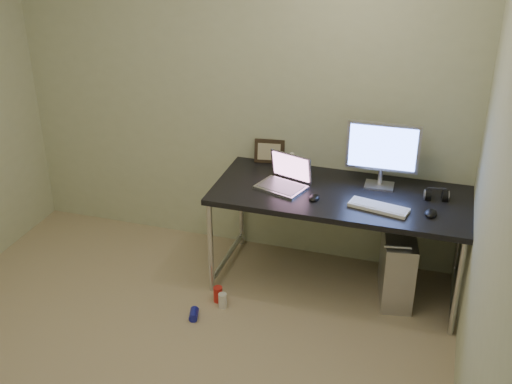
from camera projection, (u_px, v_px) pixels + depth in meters
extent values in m
cube|color=beige|center=(237.00, 95.00, 4.74)|extent=(3.50, 0.02, 2.50)
cube|color=beige|center=(490.00, 252.00, 2.78)|extent=(0.02, 3.50, 2.50)
cube|color=black|center=(340.00, 195.00, 4.41)|extent=(1.76, 0.77, 0.04)
cylinder|color=silver|center=(210.00, 248.00, 4.51)|extent=(0.04, 0.04, 0.71)
cylinder|color=silver|center=(241.00, 205.00, 5.09)|extent=(0.04, 0.04, 0.71)
cylinder|color=silver|center=(458.00, 289.00, 4.06)|extent=(0.04, 0.04, 0.71)
cylinder|color=silver|center=(460.00, 236.00, 4.65)|extent=(0.04, 0.04, 0.71)
cylinder|color=silver|center=(228.00, 256.00, 4.92)|extent=(0.04, 0.69, 0.04)
cylinder|color=silver|center=(453.00, 294.00, 4.48)|extent=(0.04, 0.69, 0.04)
cube|color=#B4B3B9|center=(397.00, 266.00, 4.49)|extent=(0.29, 0.51, 0.50)
cylinder|color=silver|center=(398.00, 247.00, 4.20)|extent=(0.18, 0.05, 0.02)
cylinder|color=silver|center=(404.00, 219.00, 4.54)|extent=(0.18, 0.05, 0.02)
cylinder|color=black|center=(397.00, 223.00, 4.74)|extent=(0.01, 0.16, 0.69)
cylinder|color=black|center=(409.00, 228.00, 4.71)|extent=(0.02, 0.11, 0.71)
cylinder|color=red|center=(218.00, 294.00, 4.52)|extent=(0.09, 0.09, 0.12)
cylinder|color=white|center=(223.00, 300.00, 4.46)|extent=(0.08, 0.08, 0.11)
cylinder|color=#1B20A1|center=(194.00, 314.00, 4.36)|extent=(0.09, 0.12, 0.06)
cube|color=silver|center=(281.00, 187.00, 4.46)|extent=(0.38, 0.32, 0.02)
cube|color=gray|center=(281.00, 186.00, 4.46)|extent=(0.33, 0.27, 0.00)
cube|color=gray|center=(291.00, 166.00, 4.50)|extent=(0.32, 0.14, 0.21)
cube|color=#8B5779|center=(291.00, 167.00, 4.50)|extent=(0.29, 0.12, 0.18)
cube|color=silver|center=(379.00, 185.00, 4.49)|extent=(0.20, 0.15, 0.01)
cylinder|color=silver|center=(380.00, 176.00, 4.48)|extent=(0.03, 0.03, 0.11)
cube|color=silver|center=(383.00, 147.00, 4.37)|extent=(0.50, 0.05, 0.34)
cube|color=#577CFF|center=(383.00, 148.00, 4.35)|extent=(0.45, 0.02, 0.30)
cube|color=white|center=(379.00, 207.00, 4.19)|extent=(0.41, 0.20, 0.02)
ellipsoid|color=black|center=(431.00, 212.00, 4.11)|extent=(0.08, 0.13, 0.04)
ellipsoid|color=black|center=(314.00, 197.00, 4.31)|extent=(0.08, 0.11, 0.04)
cylinder|color=black|center=(428.00, 194.00, 4.32)|extent=(0.05, 0.10, 0.09)
cylinder|color=black|center=(445.00, 197.00, 4.29)|extent=(0.05, 0.10, 0.09)
cube|color=black|center=(437.00, 189.00, 4.29)|extent=(0.12, 0.03, 0.01)
cube|color=black|center=(269.00, 151.00, 4.83)|extent=(0.23, 0.10, 0.18)
cylinder|color=silver|center=(292.00, 163.00, 4.75)|extent=(0.01, 0.01, 0.09)
cylinder|color=white|center=(292.00, 156.00, 4.72)|extent=(0.05, 0.04, 0.04)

